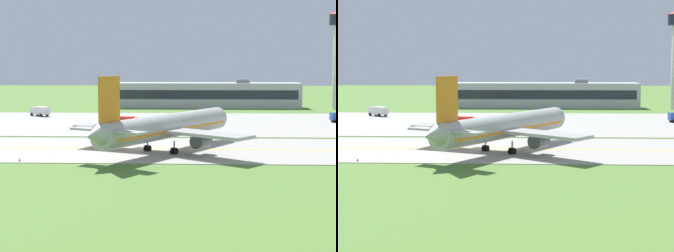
# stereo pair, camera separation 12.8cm
# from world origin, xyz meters

# --- Properties ---
(ground_plane) EXTENTS (500.00, 500.00, 0.00)m
(ground_plane) POSITION_xyz_m (0.00, 0.00, 0.00)
(ground_plane) COLOR #517A33
(taxiway_strip) EXTENTS (240.00, 28.00, 0.10)m
(taxiway_strip) POSITION_xyz_m (0.00, 0.00, 0.05)
(taxiway_strip) COLOR #9E9B93
(taxiway_strip) RESTS_ON ground
(apron_pad) EXTENTS (140.00, 52.00, 0.10)m
(apron_pad) POSITION_xyz_m (10.00, 42.00, 0.05)
(apron_pad) COLOR #9E9B93
(apron_pad) RESTS_ON ground
(taxiway_centreline) EXTENTS (220.00, 0.60, 0.01)m
(taxiway_centreline) POSITION_xyz_m (0.00, 0.00, 0.11)
(taxiway_centreline) COLOR yellow
(taxiway_centreline) RESTS_ON taxiway_strip
(airplane_lead) EXTENTS (29.77, 35.74, 12.70)m
(airplane_lead) POSITION_xyz_m (4.14, -2.34, 4.13)
(airplane_lead) COLOR #ADADA8
(airplane_lead) RESTS_ON ground
(service_truck_baggage) EXTENTS (6.23, 3.01, 2.65)m
(service_truck_baggage) POSITION_xyz_m (2.68, 34.29, 1.53)
(service_truck_baggage) COLOR #264CA5
(service_truck_baggage) RESTS_ON ground
(service_truck_fuel) EXTENTS (6.04, 5.23, 2.60)m
(service_truck_fuel) POSITION_xyz_m (-32.12, 57.61, 1.53)
(service_truck_fuel) COLOR silver
(service_truck_fuel) RESTS_ON ground
(service_truck_catering) EXTENTS (6.34, 3.77, 2.60)m
(service_truck_catering) POSITION_xyz_m (-5.71, 30.59, 1.53)
(service_truck_catering) COLOR red
(service_truck_catering) RESTS_ON ground
(terminal_building) EXTENTS (59.88, 9.14, 8.97)m
(terminal_building) POSITION_xyz_m (12.05, 89.74, 3.91)
(terminal_building) COLOR #B2B2B7
(terminal_building) RESTS_ON ground
(traffic_cone_near_edge) EXTENTS (0.44, 0.44, 0.60)m
(traffic_cone_near_edge) POSITION_xyz_m (17.47, 12.54, 0.30)
(traffic_cone_near_edge) COLOR orange
(traffic_cone_near_edge) RESTS_ON ground
(traffic_cone_mid_edge) EXTENTS (0.44, 0.44, 0.60)m
(traffic_cone_mid_edge) POSITION_xyz_m (-17.00, -12.85, 0.30)
(traffic_cone_mid_edge) COLOR orange
(traffic_cone_mid_edge) RESTS_ON ground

